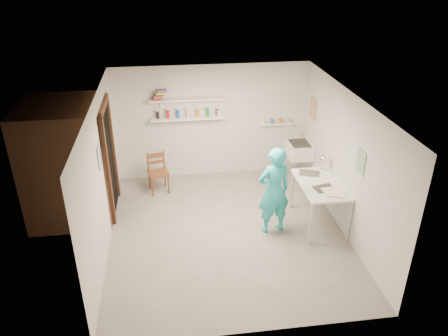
{
  "coord_description": "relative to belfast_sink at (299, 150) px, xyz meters",
  "views": [
    {
      "loc": [
        -0.91,
        -6.23,
        4.43
      ],
      "look_at": [
        0.0,
        0.4,
        1.05
      ],
      "focal_mm": 35.0,
      "sensor_mm": 36.0,
      "label": 1
    }
  ],
  "objects": [
    {
      "name": "ledge_pots",
      "position": [
        -0.4,
        0.47,
        0.48
      ],
      "size": [
        0.48,
        0.07,
        0.09
      ],
      "color": "silver",
      "rests_on": "ledge_shelf"
    },
    {
      "name": "wall_clock",
      "position": [
        -0.92,
        -1.53,
        0.35
      ],
      "size": [
        0.29,
        0.09,
        0.28
      ],
      "primitive_type": "cylinder",
      "rotation": [
        1.57,
        0.0,
        0.19
      ],
      "color": "beige",
      "rests_on": "man"
    },
    {
      "name": "wooden_chair",
      "position": [
        -2.91,
        -0.09,
        -0.29
      ],
      "size": [
        0.45,
        0.44,
        0.82
      ],
      "primitive_type": "cube",
      "rotation": [
        0.0,
        0.0,
        0.22
      ],
      "color": "brown",
      "rests_on": "ground"
    },
    {
      "name": "book_stack",
      "position": [
        -2.79,
        0.43,
        1.16
      ],
      "size": [
        0.3,
        0.14,
        0.2
      ],
      "color": "red",
      "rests_on": "shelf_upper"
    },
    {
      "name": "door_jamb_near",
      "position": [
        -3.72,
        -1.15,
        0.3
      ],
      "size": [
        0.06,
        0.1,
        2.0
      ],
      "primitive_type": "cube",
      "color": "brown",
      "rests_on": "ground"
    },
    {
      "name": "poster_right_a",
      "position": [
        0.24,
        0.1,
        0.85
      ],
      "size": [
        0.01,
        0.34,
        0.42
      ],
      "primitive_type": "cube",
      "color": "#995933",
      "rests_on": "wall_right"
    },
    {
      "name": "wall_left",
      "position": [
        -3.76,
        -1.7,
        0.5
      ],
      "size": [
        0.02,
        4.5,
        2.4
      ],
      "primitive_type": "cube",
      "color": "silver",
      "rests_on": "ground"
    },
    {
      "name": "wall_right",
      "position": [
        0.26,
        -1.7,
        0.5
      ],
      "size": [
        0.02,
        4.5,
        2.4
      ],
      "primitive_type": "cube",
      "color": "silver",
      "rests_on": "ground"
    },
    {
      "name": "ceiling",
      "position": [
        -1.75,
        -1.7,
        1.71
      ],
      "size": [
        4.0,
        4.5,
        0.02
      ],
      "primitive_type": "cube",
      "color": "silver",
      "rests_on": "wall_back"
    },
    {
      "name": "corridor_box",
      "position": [
        -4.45,
        -0.65,
        0.35
      ],
      "size": [
        1.4,
        1.5,
        2.1
      ],
      "primitive_type": "cube",
      "color": "brown",
      "rests_on": "ground"
    },
    {
      "name": "papers",
      "position": [
        -0.11,
        -1.65,
        0.13
      ],
      "size": [
        0.3,
        0.22,
        0.02
      ],
      "color": "silver",
      "rests_on": "work_table"
    },
    {
      "name": "wall_back",
      "position": [
        -1.75,
        0.56,
        0.5
      ],
      "size": [
        4.0,
        0.02,
        2.4
      ],
      "primitive_type": "cube",
      "color": "silver",
      "rests_on": "ground"
    },
    {
      "name": "shelf_lower",
      "position": [
        -2.25,
        0.43,
        0.65
      ],
      "size": [
        1.5,
        0.22,
        0.03
      ],
      "primitive_type": "cube",
      "color": "white",
      "rests_on": "wall_back"
    },
    {
      "name": "floor",
      "position": [
        -1.75,
        -1.7,
        -0.71
      ],
      "size": [
        4.0,
        4.5,
        0.02
      ],
      "primitive_type": "cube",
      "color": "slate",
      "rests_on": "ground"
    },
    {
      "name": "spray_cans",
      "position": [
        -2.25,
        0.43,
        0.75
      ],
      "size": [
        1.26,
        0.06,
        0.17
      ],
      "color": "black",
      "rests_on": "shelf_lower"
    },
    {
      "name": "work_table",
      "position": [
        -0.11,
        -1.65,
        -0.29
      ],
      "size": [
        0.74,
        1.23,
        0.82
      ],
      "primitive_type": "cube",
      "color": "silver",
      "rests_on": "ground"
    },
    {
      "name": "shelf_upper",
      "position": [
        -2.25,
        0.43,
        1.05
      ],
      "size": [
        1.5,
        0.22,
        0.03
      ],
      "primitive_type": "cube",
      "color": "white",
      "rests_on": "wall_back"
    },
    {
      "name": "desk_lamp",
      "position": [
        0.09,
        -1.16,
        0.34
      ],
      "size": [
        0.15,
        0.15,
        0.15
      ],
      "primitive_type": "sphere",
      "color": "white",
      "rests_on": "work_table"
    },
    {
      "name": "wall_front",
      "position": [
        -1.75,
        -3.96,
        0.5
      ],
      "size": [
        4.0,
        0.02,
        2.4
      ],
      "primitive_type": "cube",
      "color": "silver",
      "rests_on": "ground"
    },
    {
      "name": "ledge_shelf",
      "position": [
        -0.4,
        0.47,
        0.42
      ],
      "size": [
        0.7,
        0.14,
        0.03
      ],
      "primitive_type": "cube",
      "color": "white",
      "rests_on": "wall_back"
    },
    {
      "name": "belfast_sink",
      "position": [
        0.0,
        0.0,
        0.0
      ],
      "size": [
        0.48,
        0.6,
        0.3
      ],
      "primitive_type": "cube",
      "color": "white",
      "rests_on": "wall_right"
    },
    {
      "name": "poster_right_b",
      "position": [
        0.24,
        -2.25,
        0.8
      ],
      "size": [
        0.01,
        0.3,
        0.38
      ],
      "primitive_type": "cube",
      "color": "#3F724C",
      "rests_on": "wall_right"
    },
    {
      "name": "doorway_recess",
      "position": [
        -3.74,
        -0.65,
        0.3
      ],
      "size": [
        0.02,
        0.9,
        2.0
      ],
      "primitive_type": "cube",
      "color": "black",
      "rests_on": "wall_left"
    },
    {
      "name": "poster_left",
      "position": [
        -3.74,
        -1.65,
        0.85
      ],
      "size": [
        0.01,
        0.28,
        0.36
      ],
      "primitive_type": "cube",
      "color": "#334C7F",
      "rests_on": "wall_left"
    },
    {
      "name": "man",
      "position": [
        -0.97,
        -1.75,
        0.09
      ],
      "size": [
        0.64,
        0.48,
        1.58
      ],
      "primitive_type": "imported",
      "rotation": [
        0.0,
        0.0,
        3.33
      ],
      "color": "#28BAC8",
      "rests_on": "ground"
    },
    {
      "name": "door_jamb_far",
      "position": [
        -3.72,
        -0.15,
        0.3
      ],
      "size": [
        0.06,
        0.1,
        2.0
      ],
      "primitive_type": "cube",
      "color": "brown",
      "rests_on": "ground"
    },
    {
      "name": "door_lintel",
      "position": [
        -3.72,
        -0.65,
        1.35
      ],
      "size": [
        0.06,
        1.05,
        0.1
      ],
      "primitive_type": "cube",
      "color": "brown",
      "rests_on": "wall_left"
    }
  ]
}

